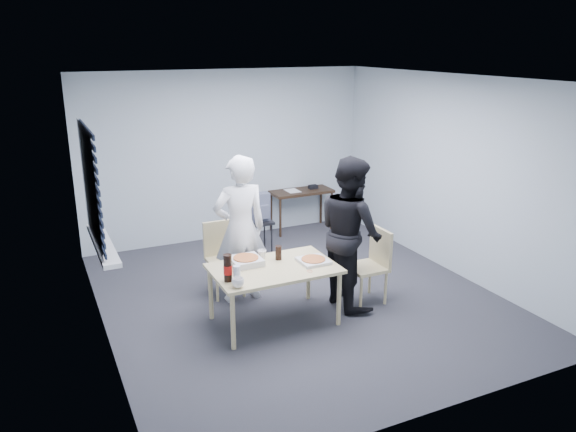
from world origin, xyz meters
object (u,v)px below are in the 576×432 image
person_white (240,229)px  mug_b (262,254)px  chair_right (373,260)px  dining_table (274,272)px  backpack (259,208)px  side_table (301,195)px  chair_far (223,252)px  soda_bottle (228,268)px  stool (259,228)px  mug_a (238,283)px  person_black (350,232)px

person_white → mug_b: size_ratio=17.70×
chair_right → person_white: person_white is taller
dining_table → backpack: size_ratio=3.26×
mug_b → side_table: bearing=55.0°
chair_far → soda_bottle: 1.22m
side_table → backpack: bearing=-146.3°
stool → mug_b: 1.93m
mug_b → stool: bearing=68.7°
chair_far → side_table: bearing=41.9°
soda_bottle → person_white: bearing=61.9°
chair_right → stool: 2.16m
chair_right → stool: bearing=106.3°
chair_right → side_table: chair_right is taller
side_table → stool: 1.24m
dining_table → mug_a: bearing=-148.6°
person_black → backpack: (-0.32, 1.99, -0.20)m
dining_table → stool: (0.68, 2.07, -0.21)m
backpack → mug_a: 2.68m
backpack → soda_bottle: 2.53m
chair_far → chair_right: same height
person_white → stool: 1.67m
dining_table → person_black: size_ratio=0.76×
person_white → mug_a: 1.12m
chair_right → person_white: (-1.40, 0.69, 0.37)m
chair_right → mug_b: 1.34m
person_black → mug_a: bearing=104.6°
mug_a → mug_b: (0.52, 0.63, -0.00)m
person_white → side_table: person_white is taller
stool → side_table: bearing=33.2°
backpack → mug_b: (-0.69, -1.76, 0.01)m
dining_table → mug_b: size_ratio=13.40×
person_white → backpack: 1.59m
backpack → mug_b: bearing=-89.3°
chair_far → chair_right: (1.52, -0.99, 0.00)m
chair_far → stool: size_ratio=1.83×
backpack → soda_bottle: bearing=-97.4°
chair_far → mug_b: 0.76m
chair_right → person_black: (-0.28, 0.07, 0.37)m
stool → mug_b: mug_b is taller
person_black → mug_b: bearing=77.3°
backpack → chair_far: bearing=-108.8°
stool → backpack: size_ratio=1.18×
chair_right → backpack: backpack is taller
person_black → stool: size_ratio=3.63×
chair_right → soda_bottle: soda_bottle is taller
backpack → mug_a: bearing=-94.7°
person_black → stool: person_black is taller
stool → soda_bottle: soda_bottle is taller
chair_far → side_table: 2.61m
dining_table → stool: 2.19m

